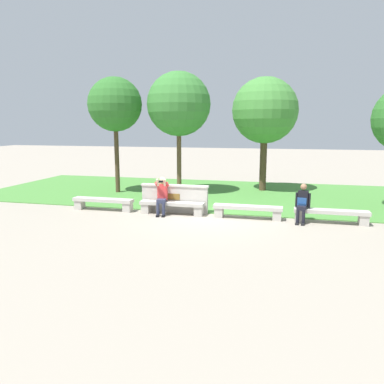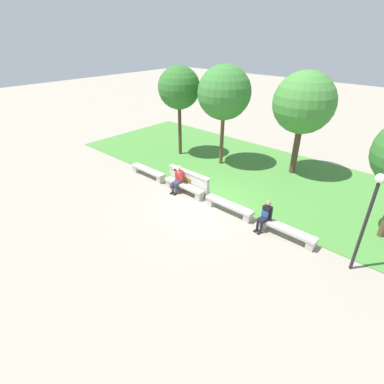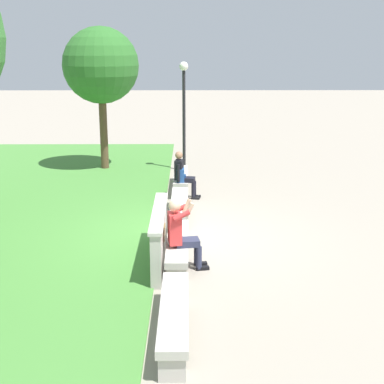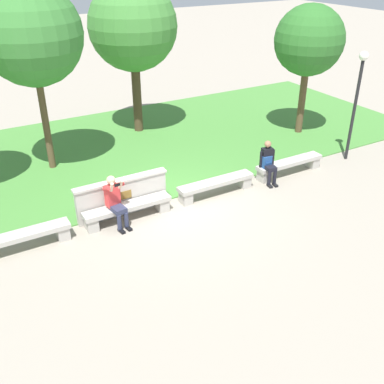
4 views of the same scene
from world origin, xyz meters
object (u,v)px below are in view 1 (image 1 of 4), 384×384
Objects in this scene: bench_far at (331,214)px; bench_near at (172,206)px; bench_mid at (248,210)px; tree_right_background at (265,111)px; person_distant at (302,202)px; backpack at (302,203)px; bench_main at (103,202)px; tree_far_back at (115,105)px; person_photographer at (162,194)px; tree_behind_wall at (179,104)px.

bench_near is at bearing 180.00° from bench_far.
tree_right_background is (0.16, 5.71, 3.47)m from bench_mid.
backpack is (-0.02, 0.05, -0.05)m from person_distant.
person_distant reaches higher than bench_mid.
bench_main is at bearing 180.00° from bench_far.
tree_right_background reaches higher than tree_far_back.
bench_far is 10.43m from tree_far_back.
tree_far_back is at bearing 156.24° from backpack.
bench_main is 2.37m from person_photographer.
tree_far_back is (-6.56, -2.14, 0.25)m from tree_right_background.
person_distant is (4.77, 0.01, -0.06)m from person_photographer.
person_distant reaches higher than bench_near.
backpack reaches higher than bench_main.
bench_far is at bearing 0.00° from bench_near.
bench_far is at bearing 0.00° from bench_mid.
bench_far is at bearing -33.27° from tree_behind_wall.
bench_main is 1.00× the size of bench_mid.
bench_main is 1.75× the size of person_photographer.
person_distant is 6.75m from tree_right_background.
person_distant is 0.07m from backpack.
tree_right_background is (3.17, 5.79, 3.05)m from person_photographer.
person_distant is at bearing -175.88° from bench_far.
bench_far is 1.75× the size of person_photographer.
tree_far_back is (-3.73, 3.57, 3.72)m from bench_near.
tree_behind_wall reaches higher than tree_right_background.
bench_main is 1.00× the size of bench_far.
backpack is at bearing -0.43° from bench_mid.
backpack is 0.08× the size of tree_right_background.
bench_main is 5.27m from tree_far_back.
backpack is at bearing -0.17° from bench_near.
tree_behind_wall is 4.06m from tree_right_background.
bench_far is at bearing -66.33° from tree_right_background.
bench_mid is at bearing 0.00° from bench_main.
bench_mid is 6.69m from tree_right_background.
bench_far is at bearing -21.50° from tree_far_back.
tree_behind_wall reaches higher than backpack.
bench_far is at bearing 0.00° from bench_main.
bench_mid is at bearing -48.97° from tree_behind_wall.
bench_near is at bearing 179.83° from backpack.
tree_behind_wall is (1.79, 4.08, 3.73)m from bench_main.
tree_far_back reaches higher than bench_mid.
backpack is 0.08× the size of tree_behind_wall.
bench_mid is 8.22m from tree_far_back.
bench_main and bench_mid have the same top height.
person_photographer is 5.34m from tree_behind_wall.
backpack is (7.08, -0.01, 0.32)m from bench_main.
bench_main is 2.67m from bench_near.
tree_far_back reaches higher than bench_far.
person_distant is 0.24× the size of tree_far_back.
bench_far is at bearing 0.81° from backpack.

